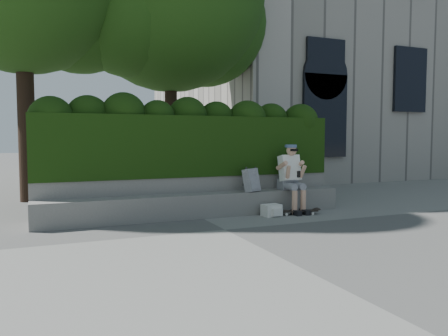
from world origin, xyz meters
name	(u,v)px	position (x,y,z in m)	size (l,w,h in m)	color
ground	(225,230)	(0.00, 0.00, 0.00)	(80.00, 80.00, 0.00)	slate
bench_ledge	(200,205)	(0.00, 1.25, 0.23)	(6.00, 0.45, 0.45)	gray
planter_wall	(192,195)	(0.00, 1.73, 0.38)	(6.00, 0.50, 0.75)	gray
hedge	(188,146)	(0.00, 1.95, 1.35)	(6.00, 1.00, 1.20)	black
building	(311,9)	(9.00, 11.00, 7.50)	(12.00, 12.00, 15.00)	gray
person	(291,175)	(1.91, 1.07, 0.75)	(0.40, 0.76, 1.38)	gray
skateboard	(298,211)	(1.89, 0.75, 0.07)	(0.79, 0.36, 0.08)	black
backpack_plaid	(251,180)	(1.05, 1.15, 0.68)	(0.31, 0.17, 0.45)	#B3B4B8
backpack_ground	(271,210)	(1.32, 0.81, 0.11)	(0.35, 0.25, 0.23)	silver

